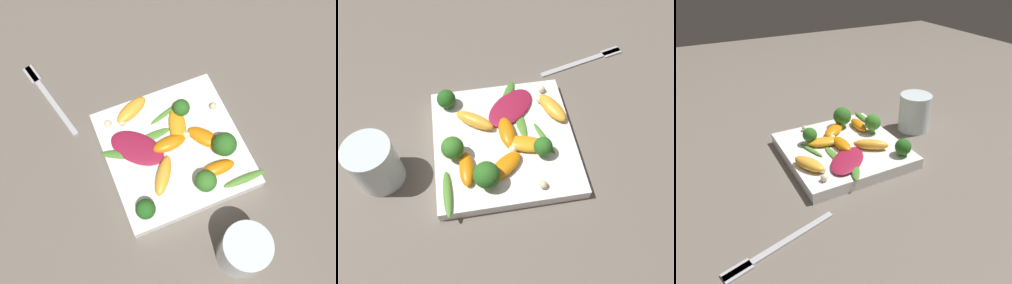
{
  "view_description": "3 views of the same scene",
  "coord_description": "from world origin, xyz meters",
  "views": [
    {
      "loc": [
        -0.12,
        -0.27,
        0.69
      ],
      "look_at": [
        -0.01,
        0.01,
        0.04
      ],
      "focal_mm": 42.0,
      "sensor_mm": 36.0,
      "label": 1
    },
    {
      "loc": [
        0.31,
        -0.05,
        0.52
      ],
      "look_at": [
        0.01,
        0.0,
        0.03
      ],
      "focal_mm": 35.0,
      "sensor_mm": 36.0,
      "label": 2
    },
    {
      "loc": [
        -0.55,
        0.29,
        0.4
      ],
      "look_at": [
        -0.0,
        -0.0,
        0.03
      ],
      "focal_mm": 35.0,
      "sensor_mm": 36.0,
      "label": 3
    }
  ],
  "objects": [
    {
      "name": "radicchio_leaf_0",
      "position": [
        -0.06,
        0.02,
        0.03
      ],
      "size": [
        0.11,
        0.12,
        0.01
      ],
      "color": "maroon",
      "rests_on": "plate"
    },
    {
      "name": "macadamia_nut_0",
      "position": [
        0.1,
        0.05,
        0.03
      ],
      "size": [
        0.01,
        0.01,
        0.01
      ],
      "color": "beige",
      "rests_on": "plate"
    },
    {
      "name": "orange_segment_4",
      "position": [
        0.02,
        0.04,
        0.03
      ],
      "size": [
        0.05,
        0.08,
        0.02
      ],
      "color": "orange",
      "rests_on": "plate"
    },
    {
      "name": "arugula_sprig_3",
      "position": [
        0.01,
        0.07,
        0.03
      ],
      "size": [
        0.07,
        0.03,
        0.01
      ],
      "color": "#518E33",
      "rests_on": "plate"
    },
    {
      "name": "broccoli_floret_3",
      "position": [
        0.02,
        -0.09,
        0.05
      ],
      "size": [
        0.04,
        0.04,
        0.05
      ],
      "color": "#7A9E51",
      "rests_on": "plate"
    },
    {
      "name": "macadamia_nut_3",
      "position": [
        0.03,
        0.01,
        0.03
      ],
      "size": [
        0.02,
        0.02,
        0.02
      ],
      "color": "beige",
      "rests_on": "plate"
    },
    {
      "name": "orange_segment_3",
      "position": [
        -0.05,
        0.1,
        0.04
      ],
      "size": [
        0.08,
        0.06,
        0.02
      ],
      "color": "#FCAD33",
      "rests_on": "plate"
    },
    {
      "name": "macadamia_nut_2",
      "position": [
        -0.07,
        0.08,
        0.03
      ],
      "size": [
        0.01,
        0.01,
        0.01
      ],
      "color": "beige",
      "rests_on": "plate"
    },
    {
      "name": "orange_segment_0",
      "position": [
        -0.01,
        0.01,
        0.03
      ],
      "size": [
        0.07,
        0.03,
        0.02
      ],
      "color": "orange",
      "rests_on": "plate"
    },
    {
      "name": "orange_segment_1",
      "position": [
        0.06,
        -0.01,
        0.03
      ],
      "size": [
        0.07,
        0.07,
        0.02
      ],
      "color": "orange",
      "rests_on": "plate"
    },
    {
      "name": "arugula_sprig_1",
      "position": [
        0.09,
        -0.11,
        0.03
      ],
      "size": [
        0.08,
        0.01,
        0.01
      ],
      "color": "#518E33",
      "rests_on": "plate"
    },
    {
      "name": "plate",
      "position": [
        0.0,
        0.0,
        0.01
      ],
      "size": [
        0.25,
        0.25,
        0.02
      ],
      "color": "white",
      "rests_on": "ground_plane"
    },
    {
      "name": "orange_segment_2",
      "position": [
        0.05,
        -0.07,
        0.03
      ],
      "size": [
        0.06,
        0.03,
        0.02
      ],
      "color": "orange",
      "rests_on": "plate"
    },
    {
      "name": "macadamia_nut_1",
      "position": [
        -0.1,
        0.09,
        0.03
      ],
      "size": [
        0.01,
        0.01,
        0.01
      ],
      "color": "beige",
      "rests_on": "plate"
    },
    {
      "name": "broccoli_floret_0",
      "position": [
        0.08,
        -0.04,
        0.05
      ],
      "size": [
        0.04,
        0.04,
        0.05
      ],
      "color": "#84AD5B",
      "rests_on": "plate"
    },
    {
      "name": "arugula_sprig_2",
      "position": [
        -0.09,
        0.02,
        0.03
      ],
      "size": [
        0.08,
        0.05,
        0.01
      ],
      "color": "#47842D",
      "rests_on": "plate"
    },
    {
      "name": "broccoli_floret_2",
      "position": [
        -0.09,
        -0.09,
        0.04
      ],
      "size": [
        0.03,
        0.03,
        0.04
      ],
      "color": "#7A9E51",
      "rests_on": "plate"
    },
    {
      "name": "orange_segment_5",
      "position": [
        -0.04,
        -0.05,
        0.04
      ],
      "size": [
        0.06,
        0.08,
        0.02
      ],
      "color": "#FCAD33",
      "rests_on": "plate"
    },
    {
      "name": "arugula_sprig_0",
      "position": [
        -0.03,
        0.04,
        0.03
      ],
      "size": [
        0.08,
        0.02,
        0.0
      ],
      "color": "#518E33",
      "rests_on": "plate"
    },
    {
      "name": "ground_plane",
      "position": [
        0.0,
        0.0,
        0.0
      ],
      "size": [
        2.4,
        2.4,
        0.0
      ],
      "primitive_type": "plane",
      "color": "#6B6056"
    },
    {
      "name": "fork",
      "position": [
        -0.19,
        0.22,
        0.0
      ],
      "size": [
        0.07,
        0.2,
        0.01
      ],
      "color": "#B2B2B7",
      "rests_on": "ground_plane"
    },
    {
      "name": "broccoli_floret_1",
      "position": [
        0.04,
        0.06,
        0.05
      ],
      "size": [
        0.03,
        0.03,
        0.04
      ],
      "color": "#84AD5B",
      "rests_on": "plate"
    },
    {
      "name": "drinking_glass",
      "position": [
        0.03,
        -0.22,
        0.05
      ],
      "size": [
        0.08,
        0.08,
        0.09
      ],
      "color": "silver",
      "rests_on": "ground_plane"
    }
  ]
}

